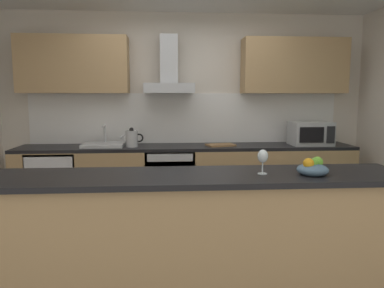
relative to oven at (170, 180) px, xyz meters
name	(u,v)px	position (x,y,z in m)	size (l,w,h in m)	color
ground	(196,263)	(0.22, -1.37, -0.47)	(5.79, 4.43, 0.02)	slate
wall_back	(185,113)	(0.22, 0.41, 0.84)	(5.79, 0.12, 2.60)	silver
backsplash_tile	(186,118)	(0.22, 0.33, 0.77)	(4.07, 0.02, 0.66)	white
counter_back	(187,180)	(0.22, 0.03, -0.01)	(4.21, 0.60, 0.90)	tan
counter_island	(198,238)	(0.18, -2.00, 0.03)	(3.04, 0.64, 0.96)	tan
upper_cabinets	(186,65)	(0.22, 0.18, 1.45)	(4.16, 0.32, 0.70)	tan
oven	(170,180)	(0.00, 0.00, 0.00)	(0.60, 0.62, 0.80)	slate
refrigerator	(57,185)	(-1.40, 0.00, -0.03)	(0.58, 0.60, 0.85)	white
microwave	(311,133)	(1.80, -0.03, 0.59)	(0.50, 0.38, 0.30)	#B7BABC
sink	(104,144)	(-0.82, 0.01, 0.47)	(0.50, 0.40, 0.26)	silver
kettle	(132,138)	(-0.47, -0.03, 0.55)	(0.29, 0.15, 0.24)	#B7BABC
range_hood	(169,75)	(0.00, 0.13, 1.33)	(0.62, 0.45, 0.72)	#B7BABC
wine_glass	(263,157)	(0.64, -2.03, 0.62)	(0.08, 0.08, 0.18)	silver
fruit_bowl	(313,168)	(0.99, -2.07, 0.55)	(0.22, 0.22, 0.13)	slate
chopping_board	(221,145)	(0.64, -0.02, 0.45)	(0.34, 0.22, 0.02)	#9E7247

